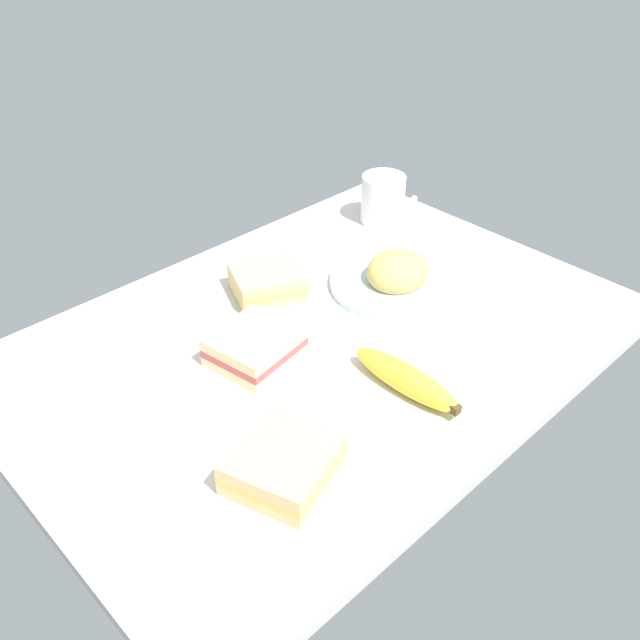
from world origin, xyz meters
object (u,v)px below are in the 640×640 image
at_px(plate_of_food, 398,277).
at_px(sandwich_side, 284,463).
at_px(sandwich_extra, 267,283).
at_px(banana, 407,378).
at_px(coffee_mug_black, 383,199).
at_px(sandwich_main, 255,347).

height_order(plate_of_food, sandwich_side, plate_of_food).
xyz_separation_m(sandwich_extra, banana, (-0.02, -0.30, -0.00)).
height_order(coffee_mug_black, banana, coffee_mug_black).
xyz_separation_m(sandwich_side, sandwich_extra, (0.23, 0.30, -0.00)).
bearing_deg(banana, sandwich_side, -179.69).
height_order(sandwich_side, banana, sandwich_side).
relative_size(plate_of_food, sandwich_extra, 1.64).
bearing_deg(sandwich_main, sandwich_extra, 43.71).
height_order(sandwich_extra, banana, sandwich_extra).
distance_m(plate_of_food, sandwich_main, 0.29).
relative_size(coffee_mug_black, sandwich_extra, 0.77).
height_order(plate_of_food, coffee_mug_black, coffee_mug_black).
height_order(sandwich_main, banana, sandwich_main).
xyz_separation_m(coffee_mug_black, sandwich_extra, (-0.32, -0.04, -0.02)).
relative_size(coffee_mug_black, sandwich_main, 0.81).
relative_size(sandwich_extra, banana, 0.77).
bearing_deg(banana, plate_of_food, 43.69).
height_order(plate_of_food, banana, plate_of_food).
bearing_deg(banana, sandwich_main, 119.00).
distance_m(coffee_mug_black, sandwich_extra, 0.32).
bearing_deg(sandwich_main, sandwich_side, -120.82).
xyz_separation_m(plate_of_food, banana, (-0.18, -0.18, 0.00)).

